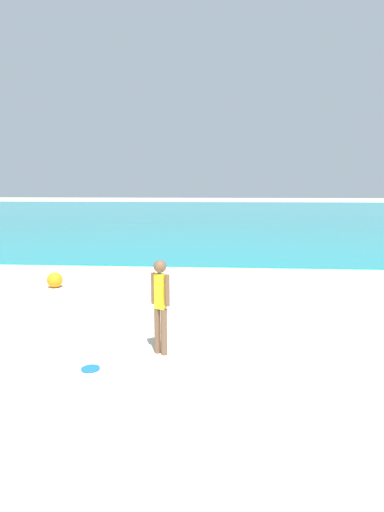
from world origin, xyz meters
name	(u,v)px	position (x,y,z in m)	size (l,w,h in m)	color
water	(219,213)	(0.00, 42.51, 0.03)	(160.00, 60.00, 0.06)	teal
person_standing	(160,301)	(-0.41, 5.01, 0.87)	(0.32, 0.21, 1.52)	brown
frisbee	(90,369)	(-1.35, 4.32, 0.01)	(0.27, 0.27, 0.03)	blue
beach_ball	(55,280)	(-3.89, 9.35, 0.20)	(0.41, 0.41, 0.41)	orange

